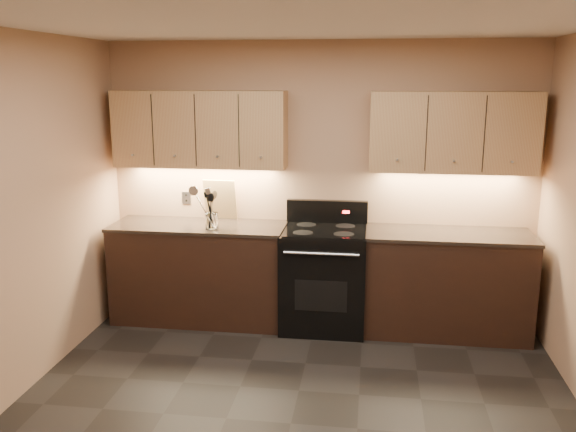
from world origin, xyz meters
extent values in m
plane|color=black|center=(0.00, 0.00, 0.00)|extent=(4.00, 4.00, 0.00)
plane|color=silver|center=(0.00, 0.00, 2.60)|extent=(4.00, 4.00, 0.00)
cube|color=tan|center=(0.00, 2.00, 1.30)|extent=(4.00, 0.04, 2.60)
cube|color=black|center=(-1.10, 1.70, 0.45)|extent=(1.60, 0.60, 0.90)
cube|color=#342821|center=(-1.10, 1.70, 0.92)|extent=(1.62, 0.62, 0.03)
cube|color=black|center=(1.18, 1.70, 0.45)|extent=(1.44, 0.60, 0.90)
cube|color=#342821|center=(1.18, 1.70, 0.92)|extent=(1.46, 0.62, 0.03)
cube|color=black|center=(0.08, 1.68, 0.46)|extent=(0.76, 0.65, 0.92)
cube|color=black|center=(0.08, 1.68, 0.93)|extent=(0.70, 0.60, 0.01)
cube|color=black|center=(0.08, 1.96, 1.03)|extent=(0.76, 0.07, 0.22)
cube|color=red|center=(0.26, 1.92, 1.04)|extent=(0.06, 0.00, 0.03)
cylinder|color=silver|center=(0.08, 1.34, 0.80)|extent=(0.65, 0.02, 0.02)
cube|color=black|center=(0.08, 1.35, 0.41)|extent=(0.46, 0.00, 0.28)
cylinder|color=black|center=(-0.10, 1.53, 0.93)|extent=(0.18, 0.18, 0.00)
cylinder|color=black|center=(0.26, 1.53, 0.93)|extent=(0.18, 0.18, 0.00)
cylinder|color=black|center=(-0.10, 1.82, 0.93)|extent=(0.18, 0.18, 0.00)
cylinder|color=black|center=(0.26, 1.82, 0.93)|extent=(0.18, 0.18, 0.00)
cube|color=tan|center=(-1.10, 1.85, 1.80)|extent=(1.60, 0.30, 0.70)
cube|color=tan|center=(1.18, 1.85, 1.80)|extent=(1.44, 0.30, 0.70)
cube|color=#B2B5BA|center=(-1.30, 1.99, 1.12)|extent=(0.08, 0.01, 0.12)
cylinder|color=white|center=(-0.94, 1.57, 1.00)|extent=(0.16, 0.16, 0.15)
cylinder|color=white|center=(-0.94, 1.57, 0.94)|extent=(0.12, 0.12, 0.02)
cube|color=tan|center=(-0.95, 1.95, 1.12)|extent=(0.32, 0.12, 0.39)
camera|label=1|loc=(0.49, -3.64, 2.27)|focal=38.00mm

